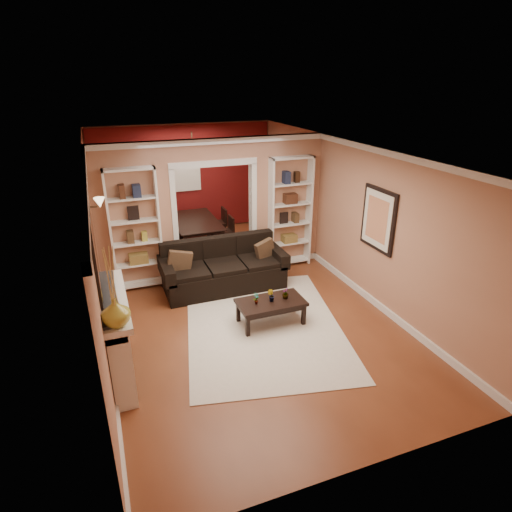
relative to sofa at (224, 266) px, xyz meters
name	(u,v)px	position (x,y,z in m)	size (l,w,h in m)	color
floor	(235,297)	(0.06, -0.45, -0.46)	(8.00, 8.00, 0.00)	brown
ceiling	(232,148)	(0.06, -0.45, 2.24)	(8.00, 8.00, 0.00)	white
wall_back	(185,179)	(0.06, 3.55, 0.89)	(8.00, 8.00, 0.00)	tan
wall_front	(368,363)	(0.06, -4.45, 0.89)	(8.00, 8.00, 0.00)	tan
wall_left	(95,245)	(-2.19, -0.45, 0.89)	(8.00, 8.00, 0.00)	tan
wall_right	(347,214)	(2.31, -0.45, 0.89)	(8.00, 8.00, 0.00)	tan
partition_wall	(214,209)	(0.06, 0.75, 0.89)	(4.50, 0.15, 2.70)	tan
red_back_panel	(185,180)	(0.06, 3.52, 0.86)	(4.44, 0.04, 2.64)	maroon
dining_window	(185,172)	(0.06, 3.48, 1.09)	(0.78, 0.03, 0.98)	#8CA5CC
area_rug	(263,325)	(0.20, -1.52, -0.45)	(2.43, 3.40, 0.01)	silver
sofa	(224,266)	(0.00, 0.00, 0.00)	(2.33, 1.01, 0.91)	black
pillow_left	(180,263)	(-0.83, -0.02, 0.20)	(0.42, 0.12, 0.42)	brown
pillow_right	(265,251)	(0.83, -0.02, 0.18)	(0.38, 0.11, 0.38)	brown
coffee_table	(271,312)	(0.34, -1.50, -0.25)	(1.08, 0.59, 0.41)	black
plant_left	(256,299)	(0.09, -1.50, 0.05)	(0.10, 0.07, 0.19)	#336626
plant_center	(271,296)	(0.34, -1.50, 0.05)	(0.11, 0.09, 0.19)	#336626
plant_right	(285,293)	(0.59, -1.50, 0.05)	(0.10, 0.10, 0.19)	#336626
bookshelf_left	(135,231)	(-1.49, 0.58, 0.69)	(0.90, 0.30, 2.30)	white
bookshelf_right	(290,213)	(1.61, 0.58, 0.69)	(0.90, 0.30, 2.30)	white
fireplace	(119,336)	(-2.03, -1.95, 0.12)	(0.32, 1.70, 1.16)	white
vase	(116,312)	(-2.03, -2.65, 0.87)	(0.32, 0.32, 0.34)	#A19A34
mirror	(94,252)	(-2.17, -1.95, 1.34)	(0.03, 0.95, 1.10)	silver
wall_sconce	(96,205)	(-2.09, 0.10, 1.37)	(0.18, 0.18, 0.22)	#FFE0A5
framed_art	(378,219)	(2.27, -1.45, 1.09)	(0.04, 0.85, 1.05)	black
dining_table	(197,233)	(0.04, 2.32, -0.13)	(1.02, 1.83, 0.64)	black
dining_chair_nw	(176,237)	(-0.51, 2.02, -0.06)	(0.39, 0.39, 0.78)	black
dining_chair_ne	(223,232)	(0.59, 2.02, -0.08)	(0.37, 0.37, 0.76)	black
dining_chair_sw	(171,228)	(-0.51, 2.62, -0.05)	(0.40, 0.40, 0.81)	black
dining_chair_se	(216,224)	(0.59, 2.62, -0.06)	(0.39, 0.39, 0.79)	black
chandelier	(195,161)	(0.06, 2.25, 1.56)	(0.50, 0.50, 0.30)	#3C2A1B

